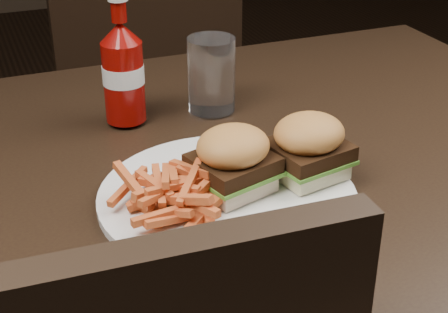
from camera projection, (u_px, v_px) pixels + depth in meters
name	position (u px, v px, depth m)	size (l,w,h in m)	color
dining_table	(178.00, 190.00, 0.82)	(1.20, 0.80, 0.04)	black
chair_far	(134.00, 116.00, 1.72)	(0.43, 0.43, 0.04)	black
plate	(227.00, 196.00, 0.76)	(0.29, 0.29, 0.01)	white
sandwich_half_a	(233.00, 181.00, 0.76)	(0.07, 0.07, 0.02)	beige
sandwich_half_b	(307.00, 167.00, 0.78)	(0.07, 0.07, 0.02)	#FDF3CA
fries_pile	(173.00, 185.00, 0.73)	(0.11, 0.11, 0.04)	#C85B2F
ketchup_bottle	(124.00, 82.00, 0.91)	(0.05, 0.05, 0.11)	#7B0805
tumbler	(211.00, 74.00, 0.95)	(0.07, 0.07, 0.10)	white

